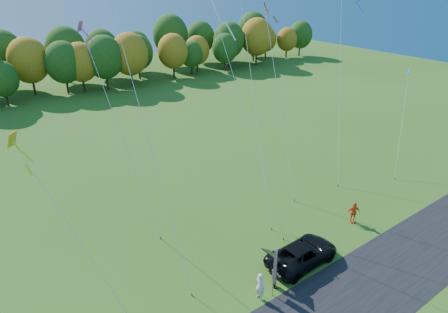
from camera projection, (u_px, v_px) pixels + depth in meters
ground at (277, 281)px, 26.74m from camera, size 160.00×160.00×0.00m
tree_line at (50, 95)px, 66.83m from camera, size 116.00×12.00×10.00m
black_suv at (302, 253)px, 28.17m from camera, size 5.68×2.70×1.56m
person_tailgate_a at (260, 286)px, 24.97m from camera, size 0.53×0.75×1.96m
person_tailgate_b at (276, 275)px, 26.07m from camera, size 0.95×1.02×1.68m
person_east at (353, 212)px, 32.69m from camera, size 1.17×0.91×1.85m
feather_flag at (275, 267)px, 24.83m from camera, size 0.44×0.25×3.55m
kite_delta_blue at (126, 56)px, 22.89m from camera, size 3.23×10.96×28.38m
kite_parafoil_orange at (249, 58)px, 31.87m from camera, size 5.85×11.85×25.49m
kite_delta_red at (238, 87)px, 30.25m from camera, size 2.84×10.73×19.63m
kite_parafoil_rainbow at (340, 81)px, 38.58m from camera, size 6.90×7.16×18.72m
kite_diamond_yellow at (81, 244)px, 21.00m from camera, size 4.17×5.59×12.17m
kite_diamond_white at (279, 101)px, 35.33m from camera, size 2.00×7.27×17.21m
kite_diamond_pink at (122, 137)px, 29.24m from camera, size 2.65×6.36×16.13m
kite_diamond_blue_low at (402, 124)px, 40.50m from camera, size 5.67×4.00×9.97m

